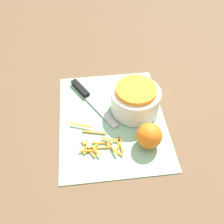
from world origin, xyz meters
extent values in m
plane|color=brown|center=(0.00, 0.00, 0.00)|extent=(4.00, 4.00, 0.00)
cube|color=#84B793|center=(0.00, 0.00, 0.00)|extent=(0.43, 0.33, 0.01)
cylinder|color=silver|center=(-0.03, 0.08, 0.05)|extent=(0.16, 0.16, 0.08)
cylinder|color=orange|center=(-0.03, 0.08, 0.09)|extent=(0.13, 0.13, 0.02)
cube|color=black|center=(-0.14, -0.10, 0.01)|extent=(0.09, 0.06, 0.02)
cube|color=#B2B2B7|center=(-0.03, -0.03, 0.01)|extent=(0.15, 0.10, 0.00)
sphere|color=orange|center=(0.11, 0.09, 0.04)|extent=(0.07, 0.07, 0.07)
cube|color=orange|center=(0.12, -0.01, 0.01)|extent=(0.06, 0.05, 0.00)
cube|color=orange|center=(0.09, -0.01, 0.01)|extent=(0.03, 0.06, 0.00)
cube|color=orange|center=(0.11, -0.08, 0.01)|extent=(0.06, 0.04, 0.00)
cube|color=orange|center=(0.11, -0.06, 0.01)|extent=(0.01, 0.07, 0.00)
cube|color=orange|center=(0.02, -0.10, 0.01)|extent=(0.03, 0.06, 0.00)
cube|color=orange|center=(0.11, 0.01, 0.01)|extent=(0.05, 0.01, 0.00)
cube|color=orange|center=(0.10, 0.01, 0.01)|extent=(0.04, 0.01, 0.00)
cube|color=orange|center=(0.10, -0.09, 0.01)|extent=(0.04, 0.02, 0.00)
cube|color=orange|center=(0.13, -0.01, 0.01)|extent=(0.03, 0.02, 0.00)
cube|color=orange|center=(0.12, -0.08, 0.01)|extent=(0.01, 0.05, 0.00)
cube|color=orange|center=(0.09, -0.04, 0.01)|extent=(0.01, 0.06, 0.00)
cube|color=orange|center=(0.05, -0.06, 0.01)|extent=(0.02, 0.07, 0.00)
cube|color=orange|center=(0.11, -0.07, 0.01)|extent=(0.03, 0.05, 0.00)
cube|color=orange|center=(0.12, -0.06, 0.01)|extent=(0.04, 0.03, 0.00)
camera|label=1|loc=(0.54, -0.06, 0.64)|focal=42.00mm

